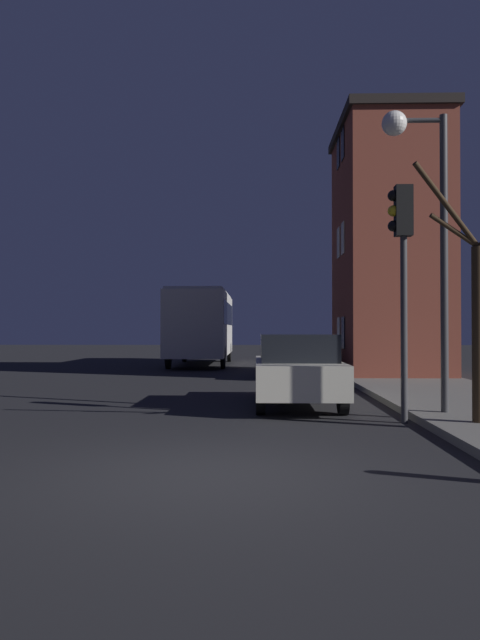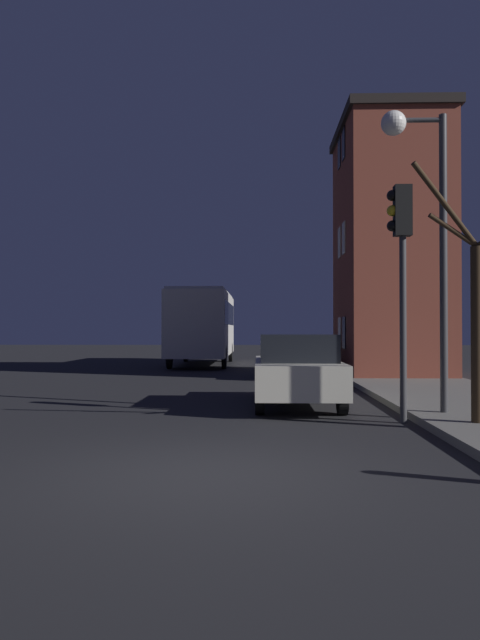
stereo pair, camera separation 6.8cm
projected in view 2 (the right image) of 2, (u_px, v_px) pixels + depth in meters
name	position (u px, v px, depth m)	size (l,w,h in m)	color
ground_plane	(204.00, 473.00, 7.14)	(120.00, 120.00, 0.00)	black
brick_building	(389.00, 247.00, 22.05)	(3.56, 5.68, 8.85)	brown
streetlamp	(419.00, 193.00, 11.45)	(1.20, 0.46, 5.55)	#38383A
traffic_light	(401.00, 252.00, 11.02)	(0.43, 0.24, 4.21)	#38383A
bare_tree	(475.00, 312.00, 10.10)	(1.94, 0.74, 4.14)	#382819
bus	(203.00, 321.00, 29.24)	(2.52, 9.04, 3.40)	beige
car_near_lane	(297.00, 369.00, 13.45)	(1.77, 4.50, 1.55)	beige
car_mid_lane	(292.00, 355.00, 21.74)	(1.85, 3.98, 1.45)	#B7BABF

